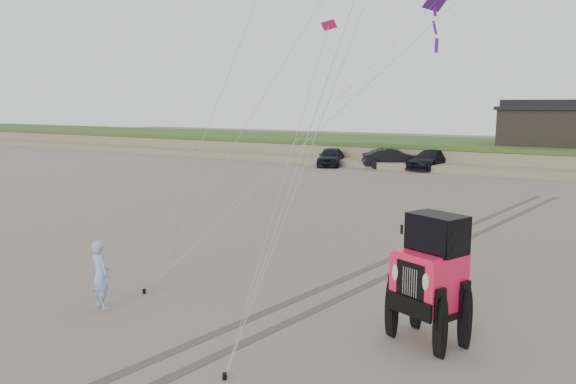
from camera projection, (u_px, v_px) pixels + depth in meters
name	position (u px, v px, depth m)	size (l,w,h in m)	color
ground	(196.00, 330.00, 11.92)	(160.00, 160.00, 0.00)	#6B6054
dune_ridge	(516.00, 155.00, 43.38)	(160.00, 14.25, 1.73)	#7A6B54
cabin	(545.00, 125.00, 41.56)	(6.40, 5.40, 3.35)	black
truck_a	(331.00, 157.00, 43.36)	(1.71, 4.24, 1.44)	black
truck_b	(393.00, 158.00, 41.86)	(1.57, 4.49, 1.48)	black
truck_c	(431.00, 160.00, 41.00)	(2.02, 4.96, 1.44)	black
jeep	(428.00, 293.00, 11.12)	(2.41, 5.59, 2.08)	#FF1C48
man	(100.00, 275.00, 13.04)	(0.59, 0.39, 1.63)	#819FC7
stake_main	(144.00, 291.00, 14.18)	(0.08, 0.08, 0.12)	black
stake_aux	(225.00, 376.00, 9.75)	(0.08, 0.08, 0.12)	black
tire_tracks	(413.00, 256.00, 17.63)	(5.22, 29.74, 0.01)	#4C443D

